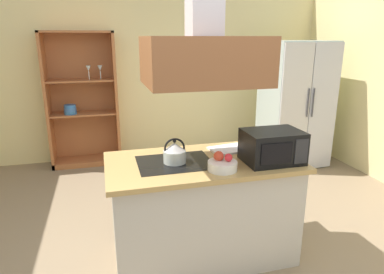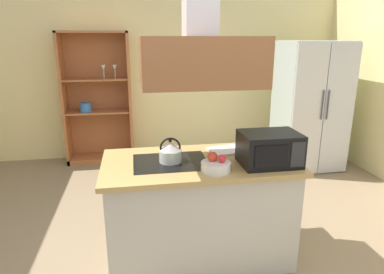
{
  "view_description": "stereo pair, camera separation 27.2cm",
  "coord_description": "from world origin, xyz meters",
  "px_view_note": "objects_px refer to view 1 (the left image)",
  "views": [
    {
      "loc": [
        -0.63,
        -2.46,
        1.88
      ],
      "look_at": [
        0.14,
        0.42,
        1.0
      ],
      "focal_mm": 31.82,
      "sensor_mm": 36.0,
      "label": 1
    },
    {
      "loc": [
        -0.36,
        -2.52,
        1.88
      ],
      "look_at": [
        0.14,
        0.42,
        1.0
      ],
      "focal_mm": 31.82,
      "sensor_mm": 36.0,
      "label": 2
    }
  ],
  "objects_px": {
    "kettle": "(175,153)",
    "microwave": "(272,146)",
    "dish_cabinet": "(83,107)",
    "fruit_bowl": "(222,164)",
    "cutting_board": "(229,149)",
    "refrigerator": "(295,104)"
  },
  "relations": [
    {
      "from": "dish_cabinet",
      "to": "microwave",
      "type": "distance_m",
      "value": 3.3
    },
    {
      "from": "dish_cabinet",
      "to": "microwave",
      "type": "relative_size",
      "value": 4.28
    },
    {
      "from": "dish_cabinet",
      "to": "kettle",
      "type": "bearing_deg",
      "value": -73.23
    },
    {
      "from": "dish_cabinet",
      "to": "microwave",
      "type": "xyz_separation_m",
      "value": [
        1.59,
        -2.89,
        0.15
      ]
    },
    {
      "from": "dish_cabinet",
      "to": "microwave",
      "type": "bearing_deg",
      "value": -61.17
    },
    {
      "from": "dish_cabinet",
      "to": "refrigerator",
      "type": "bearing_deg",
      "value": -14.63
    },
    {
      "from": "microwave",
      "to": "cutting_board",
      "type": "bearing_deg",
      "value": 122.29
    },
    {
      "from": "refrigerator",
      "to": "dish_cabinet",
      "type": "xyz_separation_m",
      "value": [
        -3.07,
        0.8,
        -0.04
      ]
    },
    {
      "from": "dish_cabinet",
      "to": "kettle",
      "type": "height_order",
      "value": "dish_cabinet"
    },
    {
      "from": "cutting_board",
      "to": "fruit_bowl",
      "type": "bearing_deg",
      "value": -117.33
    },
    {
      "from": "kettle",
      "to": "fruit_bowl",
      "type": "distance_m",
      "value": 0.41
    },
    {
      "from": "kettle",
      "to": "microwave",
      "type": "xyz_separation_m",
      "value": [
        0.77,
        -0.18,
        0.04
      ]
    },
    {
      "from": "kettle",
      "to": "fruit_bowl",
      "type": "xyz_separation_m",
      "value": [
        0.32,
        -0.25,
        -0.04
      ]
    },
    {
      "from": "dish_cabinet",
      "to": "kettle",
      "type": "distance_m",
      "value": 2.83
    },
    {
      "from": "refrigerator",
      "to": "cutting_board",
      "type": "distance_m",
      "value": 2.43
    },
    {
      "from": "refrigerator",
      "to": "kettle",
      "type": "distance_m",
      "value": 2.95
    },
    {
      "from": "cutting_board",
      "to": "microwave",
      "type": "distance_m",
      "value": 0.45
    },
    {
      "from": "kettle",
      "to": "cutting_board",
      "type": "bearing_deg",
      "value": 18.92
    },
    {
      "from": "refrigerator",
      "to": "microwave",
      "type": "bearing_deg",
      "value": -125.35
    },
    {
      "from": "refrigerator",
      "to": "kettle",
      "type": "xyz_separation_m",
      "value": [
        -2.25,
        -1.91,
        0.07
      ]
    },
    {
      "from": "kettle",
      "to": "microwave",
      "type": "distance_m",
      "value": 0.79
    },
    {
      "from": "kettle",
      "to": "cutting_board",
      "type": "distance_m",
      "value": 0.58
    }
  ]
}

